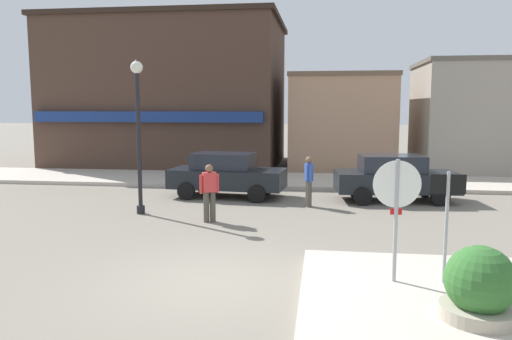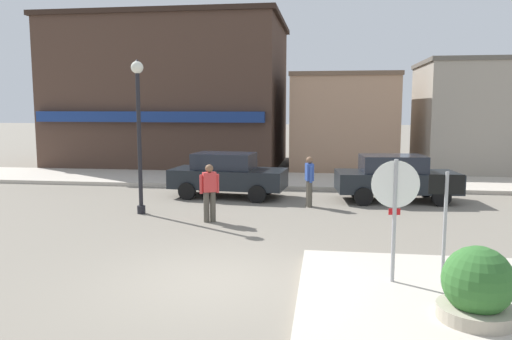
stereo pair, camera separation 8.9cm
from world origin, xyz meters
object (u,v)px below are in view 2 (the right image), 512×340
(stop_sign, at_px, (395,205))
(parked_car_second, at_px, (395,177))
(one_way_sign, at_px, (445,216))
(lamp_post, at_px, (139,114))
(planter, at_px, (477,292))
(pedestrian_crossing_far, at_px, (209,191))
(pedestrian_crossing_near, at_px, (309,180))
(parked_car_nearest, at_px, (227,174))

(stop_sign, bearing_deg, parked_car_second, 82.27)
(one_way_sign, height_order, lamp_post, lamp_post)
(planter, distance_m, pedestrian_crossing_far, 8.08)
(planter, distance_m, parked_car_second, 9.92)
(lamp_post, bearing_deg, pedestrian_crossing_far, -18.75)
(planter, xyz_separation_m, pedestrian_crossing_far, (-5.35, 6.04, 0.31))
(planter, height_order, pedestrian_crossing_near, pedestrian_crossing_near)
(planter, relative_size, pedestrian_crossing_far, 0.76)
(parked_car_nearest, bearing_deg, pedestrian_crossing_far, -86.04)
(pedestrian_crossing_far, bearing_deg, stop_sign, -46.49)
(parked_car_nearest, bearing_deg, one_way_sign, -57.00)
(planter, bearing_deg, pedestrian_crossing_near, 107.44)
(stop_sign, bearing_deg, planter, -55.77)
(lamp_post, xyz_separation_m, pedestrian_crossing_near, (4.94, 1.74, -2.09))
(parked_car_second, height_order, pedestrian_crossing_near, pedestrian_crossing_near)
(lamp_post, height_order, parked_car_nearest, lamp_post)
(planter, relative_size, parked_car_nearest, 0.30)
(parked_car_nearest, relative_size, parked_car_second, 1.00)
(planter, xyz_separation_m, parked_car_nearest, (-5.61, 9.90, 0.25))
(stop_sign, relative_size, planter, 1.88)
(stop_sign, bearing_deg, one_way_sign, 1.64)
(lamp_post, bearing_deg, parked_car_second, 21.65)
(one_way_sign, xyz_separation_m, pedestrian_crossing_near, (-2.55, 7.08, -0.46))
(stop_sign, height_order, one_way_sign, stop_sign)
(one_way_sign, relative_size, lamp_post, 0.46)
(lamp_post, bearing_deg, pedestrian_crossing_near, 19.37)
(pedestrian_crossing_near, bearing_deg, planter, -72.56)
(planter, distance_m, pedestrian_crossing_near, 8.98)
(planter, bearing_deg, one_way_sign, 95.50)
(planter, height_order, lamp_post, lamp_post)
(parked_car_second, relative_size, pedestrian_crossing_far, 2.57)
(one_way_sign, distance_m, parked_car_nearest, 10.06)
(stop_sign, relative_size, pedestrian_crossing_near, 1.43)
(one_way_sign, relative_size, planter, 1.71)
(parked_car_second, relative_size, pedestrian_crossing_near, 2.57)
(pedestrian_crossing_far, bearing_deg, lamp_post, 161.25)
(lamp_post, distance_m, pedestrian_crossing_near, 5.64)
(parked_car_second, bearing_deg, pedestrian_crossing_far, -144.91)
(parked_car_second, distance_m, pedestrian_crossing_far, 6.73)
(lamp_post, height_order, pedestrian_crossing_near, lamp_post)
(lamp_post, relative_size, pedestrian_crossing_near, 2.82)
(stop_sign, bearing_deg, pedestrian_crossing_far, 133.51)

